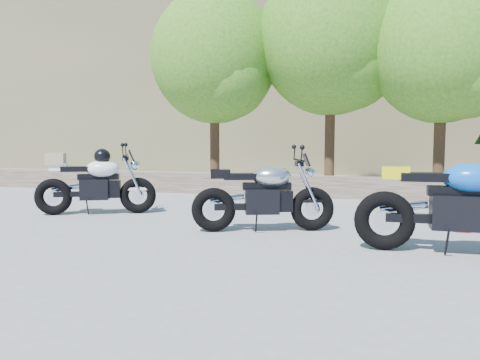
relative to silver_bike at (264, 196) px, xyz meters
name	(u,v)px	position (x,y,z in m)	size (l,w,h in m)	color
ground	(204,241)	(-0.60, -0.93, -0.52)	(90.00, 90.00, 0.00)	gray
stone_wall	(286,186)	(-0.60, 4.57, -0.27)	(22.00, 0.55, 0.50)	#493E30
hillside	(398,50)	(2.40, 27.07, 6.98)	(80.00, 30.00, 15.00)	brown
tree_decid_left	(217,61)	(-2.99, 6.20, 3.11)	(3.67, 3.67, 5.62)	#382314
tree_decid_mid	(335,43)	(0.31, 6.60, 3.52)	(4.08, 4.08, 6.24)	#382314
tree_decid_right	(447,53)	(3.11, 6.00, 2.98)	(3.54, 3.54, 5.41)	#382314
silver_bike	(264,196)	(0.00, 0.00, 0.00)	(2.05, 0.96, 1.07)	black
white_bike	(95,182)	(-3.37, 0.67, 0.07)	(2.03, 1.10, 1.20)	black
blue_bike	(459,206)	(2.55, -0.71, 0.06)	(2.38, 0.75, 1.19)	black
backpack	(462,221)	(2.81, 0.84, -0.36)	(0.25, 0.21, 0.33)	black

